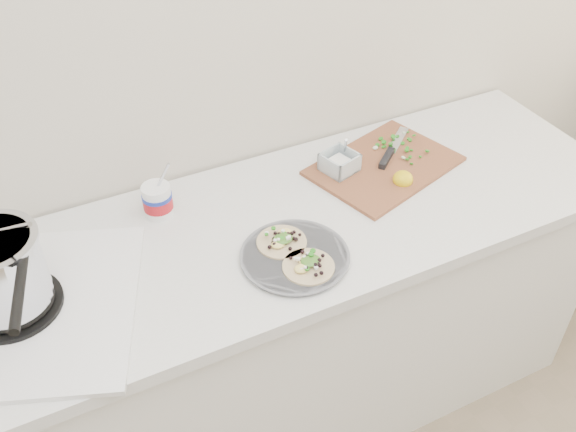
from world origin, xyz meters
name	(u,v)px	position (x,y,z in m)	size (l,w,h in m)	color
counter	(232,343)	(0.00, 1.43, 0.45)	(2.44, 0.66, 0.90)	silver
stove	(5,285)	(-0.55, 1.41, 0.99)	(0.73, 0.70, 0.27)	silver
taco_plate	(295,254)	(0.14, 1.27, 0.92)	(0.29, 0.29, 0.04)	slate
tub	(158,197)	(-0.12, 1.60, 0.96)	(0.08, 0.08, 0.19)	white
cutboard	(381,162)	(0.56, 1.52, 0.92)	(0.51, 0.42, 0.07)	brown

